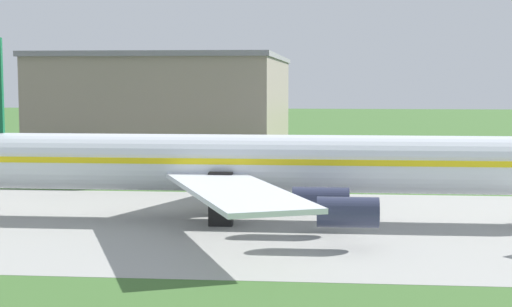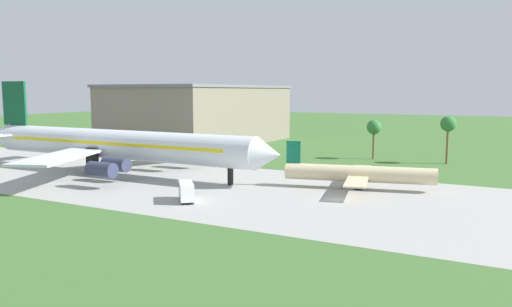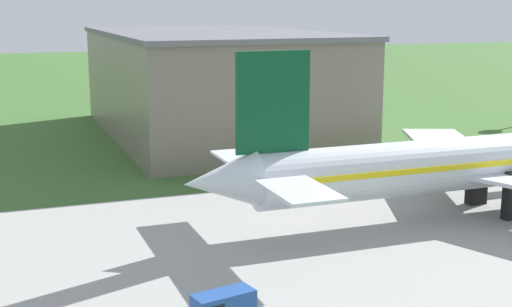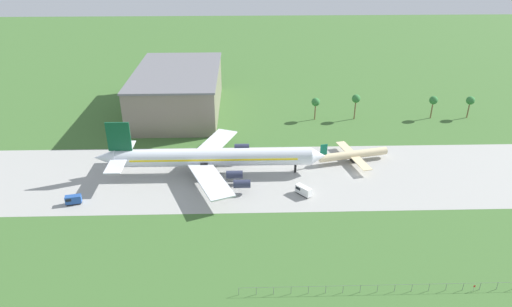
# 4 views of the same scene
# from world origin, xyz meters

# --- Properties ---
(jet_airliner) EXTENTS (77.50, 51.55, 19.12)m
(jet_airliner) POSITION_xyz_m (-49.68, 2.45, 6.00)
(jet_airliner) COLOR silver
(jet_airliner) RESTS_ON ground_plane
(terminal_building) EXTENTS (36.72, 61.20, 18.74)m
(terminal_building) POSITION_xyz_m (-67.56, 61.59, 9.38)
(terminal_building) COLOR slate
(terminal_building) RESTS_ON ground_plane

